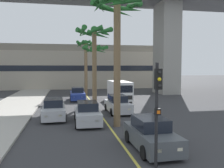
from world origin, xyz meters
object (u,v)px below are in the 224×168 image
at_px(car_queue_third, 118,105).
at_px(palm_tree_mid_median, 86,53).
at_px(palm_tree_near_median, 94,44).
at_px(palm_tree_farthest_median, 117,23).
at_px(traffic_light_median_near, 157,103).
at_px(delivery_van, 119,90).
at_px(palm_tree_far_median, 95,55).
at_px(car_queue_fourth, 87,114).
at_px(car_queue_front, 54,110).
at_px(car_queue_fifth, 77,94).
at_px(car_queue_second, 151,134).

bearing_deg(car_queue_third, palm_tree_mid_median, 96.23).
bearing_deg(palm_tree_near_median, palm_tree_mid_median, 88.35).
bearing_deg(palm_tree_farthest_median, palm_tree_near_median, 100.43).
bearing_deg(palm_tree_near_median, traffic_light_median_near, -86.23).
xyz_separation_m(car_queue_third, delivery_van, (1.74, 7.22, 0.57)).
bearing_deg(palm_tree_far_median, car_queue_fourth, -99.75).
bearing_deg(palm_tree_farthest_median, palm_tree_mid_median, 91.49).
relative_size(car_queue_front, car_queue_fifth, 1.01).
distance_m(car_queue_fourth, traffic_light_median_near, 9.22).
bearing_deg(palm_tree_mid_median, car_queue_fifth, -104.36).
xyz_separation_m(car_queue_fifth, palm_tree_farthest_median, (2.02, -13.77, 6.23)).
bearing_deg(car_queue_third, car_queue_front, -163.71).
relative_size(palm_tree_mid_median, palm_tree_farthest_median, 0.92).
relative_size(car_queue_front, car_queue_second, 1.00).
distance_m(car_queue_front, palm_tree_farthest_median, 8.26).
distance_m(car_queue_second, delivery_van, 17.05).
xyz_separation_m(car_queue_third, car_queue_fifth, (-3.12, 8.92, 0.00)).
bearing_deg(car_queue_second, car_queue_third, 87.62).
bearing_deg(palm_tree_mid_median, palm_tree_far_median, -86.41).
bearing_deg(car_queue_second, car_queue_front, 122.00).
relative_size(car_queue_second, traffic_light_median_near, 0.99).
distance_m(car_queue_front, palm_tree_near_median, 6.56).
height_order(car_queue_front, traffic_light_median_near, traffic_light_median_near).
relative_size(palm_tree_near_median, palm_tree_farthest_median, 0.87).
distance_m(car_queue_fifth, traffic_light_median_near, 21.61).
xyz_separation_m(car_queue_fourth, car_queue_fifth, (-0.12, 12.62, 0.00)).
xyz_separation_m(car_queue_second, car_queue_fifth, (-2.72, 18.61, 0.00)).
xyz_separation_m(car_queue_second, palm_tree_mid_median, (-1.21, 24.50, 5.31)).
distance_m(car_queue_fifth, palm_tree_mid_median, 8.07).
height_order(car_queue_front, palm_tree_far_median, palm_tree_far_median).
bearing_deg(delivery_van, palm_tree_farthest_median, -103.29).
bearing_deg(car_queue_second, delivery_van, 82.76).
height_order(car_queue_front, car_queue_second, same).
distance_m(traffic_light_median_near, palm_tree_far_median, 19.87).
distance_m(car_queue_second, palm_tree_near_median, 11.35).
xyz_separation_m(car_queue_second, palm_tree_near_median, (-1.63, 9.91, 5.30)).
bearing_deg(palm_tree_near_median, car_queue_second, -80.64).
bearing_deg(palm_tree_farthest_median, car_queue_front, 143.31).
bearing_deg(car_queue_front, car_queue_second, -58.00).
bearing_deg(car_queue_fourth, car_queue_third, 50.86).
height_order(car_queue_fifth, palm_tree_far_median, palm_tree_far_median).
bearing_deg(car_queue_fifth, car_queue_second, -81.68).
bearing_deg(car_queue_fourth, palm_tree_farthest_median, -31.16).
xyz_separation_m(car_queue_fifth, traffic_light_median_near, (1.93, -21.43, 1.99)).
relative_size(delivery_van, palm_tree_mid_median, 0.66).
height_order(car_queue_third, palm_tree_far_median, palm_tree_far_median).
xyz_separation_m(car_queue_front, palm_tree_far_median, (4.32, 8.78, 4.68)).
bearing_deg(palm_tree_near_median, car_queue_fifth, 97.13).
relative_size(car_queue_fifth, palm_tree_near_median, 0.54).
bearing_deg(palm_tree_near_median, car_queue_third, -6.12).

